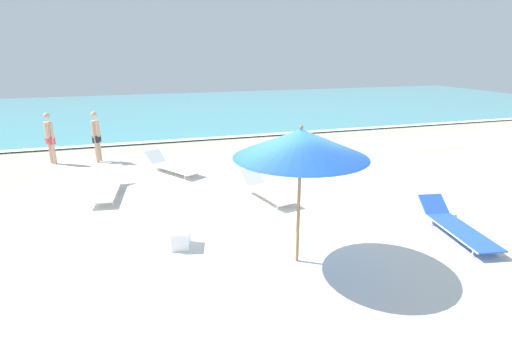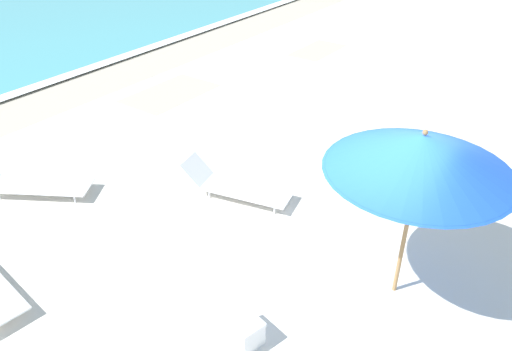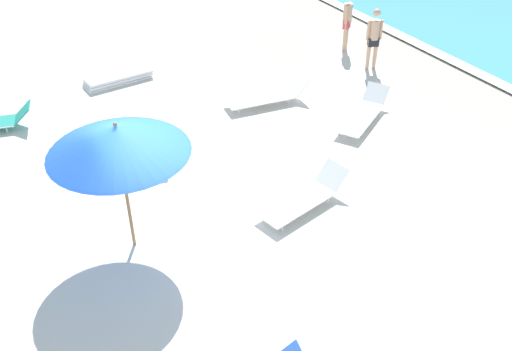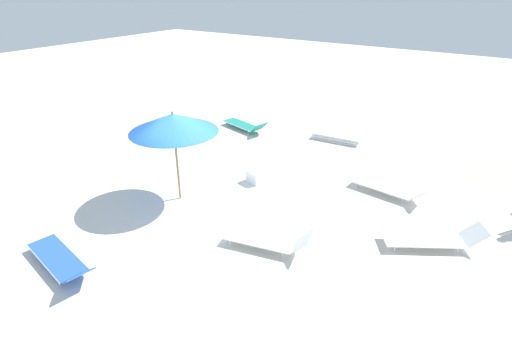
{
  "view_description": "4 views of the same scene",
  "coord_description": "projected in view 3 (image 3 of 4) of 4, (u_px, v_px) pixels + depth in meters",
  "views": [
    {
      "loc": [
        -2.67,
        -6.9,
        3.75
      ],
      "look_at": [
        -0.16,
        1.02,
        1.14
      ],
      "focal_mm": 28.0,
      "sensor_mm": 36.0,
      "label": 1
    },
    {
      "loc": [
        -5.34,
        -2.27,
        5.16
      ],
      "look_at": [
        0.23,
        1.75,
        0.9
      ],
      "focal_mm": 35.0,
      "sensor_mm": 36.0,
      "label": 2
    },
    {
      "loc": [
        7.91,
        -2.69,
        7.01
      ],
      "look_at": [
        0.44,
        1.5,
        0.97
      ],
      "focal_mm": 40.0,
      "sensor_mm": 36.0,
      "label": 3
    },
    {
      "loc": [
        7.06,
        6.44,
        5.62
      ],
      "look_at": [
        -0.47,
        1.41,
        1.11
      ],
      "focal_mm": 28.0,
      "sensor_mm": 36.0,
      "label": 4
    }
  ],
  "objects": [
    {
      "name": "beachgoer_shoreline_child",
      "position": [
        374.0,
        36.0,
        16.01
      ],
      "size": [
        0.28,
        0.42,
        1.76
      ],
      "rotation": [
        0.0,
        0.0,
        1.18
      ],
      "color": "tan",
      "rests_on": "ground_plane"
    },
    {
      "name": "ground_plane",
      "position": [
        176.0,
        231.0,
        10.8
      ],
      "size": [
        60.0,
        60.0,
        0.16
      ],
      "color": "silver"
    },
    {
      "name": "beachgoer_wading_adult",
      "position": [
        347.0,
        18.0,
        17.15
      ],
      "size": [
        0.33,
        0.37,
        1.76
      ],
      "rotation": [
        0.0,
        0.0,
        5.4
      ],
      "color": "tan",
      "rests_on": "ground_plane"
    },
    {
      "name": "beach_umbrella",
      "position": [
        118.0,
        140.0,
        9.1
      ],
      "size": [
        2.34,
        2.34,
        2.55
      ],
      "color": "#9E7547",
      "rests_on": "ground_plane"
    },
    {
      "name": "lounger_stack",
      "position": [
        118.0,
        78.0,
        15.79
      ],
      "size": [
        0.76,
        1.93,
        0.24
      ],
      "rotation": [
        0.0,
        0.0,
        0.08
      ],
      "color": "white",
      "rests_on": "ground_plane"
    },
    {
      "name": "sun_lounger_near_water_right",
      "position": [
        268.0,
        96.0,
        14.7
      ],
      "size": [
        0.86,
        2.25,
        0.57
      ],
      "rotation": [
        0.0,
        0.0,
        -0.12
      ],
      "color": "white",
      "rests_on": "ground_plane"
    },
    {
      "name": "sun_lounger_under_umbrella",
      "position": [
        363.0,
        113.0,
        13.98
      ],
      "size": [
        1.68,
        2.22,
        0.55
      ],
      "rotation": [
        0.0,
        0.0,
        0.55
      ],
      "color": "white",
      "rests_on": "ground_plane"
    },
    {
      "name": "cooler_box",
      "position": [
        157.0,
        165.0,
        12.17
      ],
      "size": [
        0.46,
        0.57,
        0.37
      ],
      "rotation": [
        0.0,
        0.0,
        1.33
      ],
      "color": "white",
      "rests_on": "ground_plane"
    },
    {
      "name": "sun_lounger_beside_umbrella",
      "position": [
        305.0,
        197.0,
        11.18
      ],
      "size": [
        1.04,
        2.12,
        0.58
      ],
      "rotation": [
        0.0,
        0.0,
        0.23
      ],
      "color": "white",
      "rests_on": "ground_plane"
    }
  ]
}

